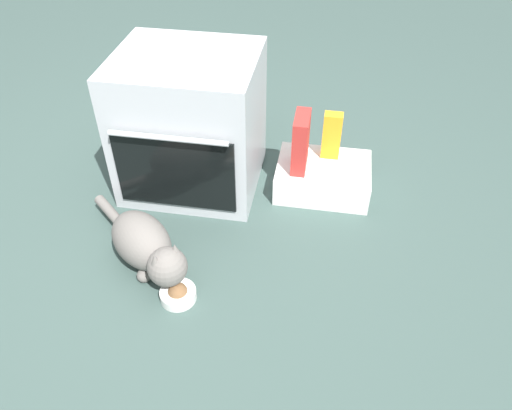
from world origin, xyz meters
The scene contains 7 objects.
ground centered at (0.00, 0.00, 0.00)m, with size 8.00×8.00×0.00m, color #384C47.
oven centered at (-0.01, 0.48, 0.34)m, with size 0.65×0.61×0.68m.
pantry_cabinet centered at (0.64, 0.52, 0.07)m, with size 0.46×0.35×0.15m, color white.
food_bowl centered at (0.12, -0.29, 0.03)m, with size 0.15×0.15×0.08m.
cat centered at (-0.05, -0.14, 0.12)m, with size 0.57×0.52×0.24m.
juice_carton centered at (0.67, 0.61, 0.27)m, with size 0.09×0.06×0.24m, color orange.
cereal_box centered at (0.52, 0.49, 0.29)m, with size 0.07×0.18×0.28m, color #B72D28.
Camera 1 is at (0.65, -1.51, 1.62)m, focal length 35.26 mm.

